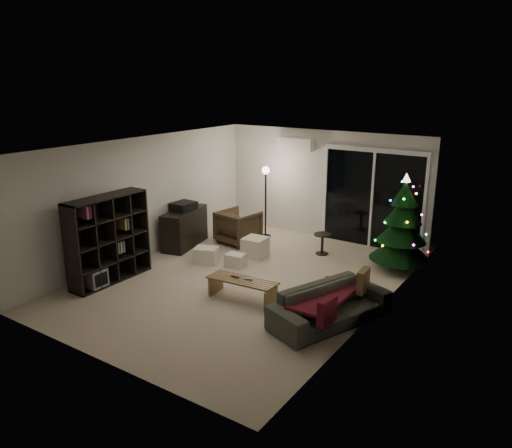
# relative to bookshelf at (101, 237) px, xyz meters

# --- Properties ---
(room) EXTENTS (6.50, 7.51, 2.60)m
(room) POSITION_rel_bookshelf_xyz_m (2.71, 2.81, 0.21)
(room) COLOR beige
(room) RESTS_ON ground
(bookshelf) EXTENTS (0.81, 1.66, 1.61)m
(bookshelf) POSITION_rel_bookshelf_xyz_m (0.00, 0.00, 0.00)
(bookshelf) COLOR black
(bookshelf) RESTS_ON floor
(media_cabinet) EXTENTS (0.80, 1.40, 0.83)m
(media_cabinet) POSITION_rel_bookshelf_xyz_m (0.00, 2.26, -0.39)
(media_cabinet) COLOR black
(media_cabinet) RESTS_ON floor
(stereo) EXTENTS (0.42, 0.50, 0.18)m
(stereo) POSITION_rel_bookshelf_xyz_m (0.00, 2.26, 0.11)
(stereo) COLOR black
(stereo) RESTS_ON media_cabinet
(armchair) EXTENTS (0.92, 0.94, 0.76)m
(armchair) POSITION_rel_bookshelf_xyz_m (0.88, 3.09, -0.43)
(armchair) COLOR #493A25
(armchair) RESTS_ON floor
(ottoman) EXTENTS (0.49, 0.49, 0.41)m
(ottoman) POSITION_rel_bookshelf_xyz_m (1.70, 2.55, -0.60)
(ottoman) COLOR beige
(ottoman) RESTS_ON floor
(cardboard_box_a) EXTENTS (0.55, 0.49, 0.32)m
(cardboard_box_a) POSITION_rel_bookshelf_xyz_m (1.08, 1.68, -0.64)
(cardboard_box_a) COLOR #EDE7CE
(cardboard_box_a) RESTS_ON floor
(cardboard_box_b) EXTENTS (0.40, 0.32, 0.26)m
(cardboard_box_b) POSITION_rel_bookshelf_xyz_m (1.70, 1.85, -0.67)
(cardboard_box_b) COLOR #EDE7CE
(cardboard_box_b) RESTS_ON floor
(side_table) EXTENTS (0.48, 0.48, 0.45)m
(side_table) POSITION_rel_bookshelf_xyz_m (2.81, 3.47, -0.58)
(side_table) COLOR black
(side_table) RESTS_ON floor
(floor_lamp) EXTENTS (0.26, 0.26, 1.61)m
(floor_lamp) POSITION_rel_bookshelf_xyz_m (1.13, 3.84, -0.00)
(floor_lamp) COLOR black
(floor_lamp) RESTS_ON floor
(sofa) EXTENTS (1.42, 2.11, 0.57)m
(sofa) POSITION_rel_bookshelf_xyz_m (4.30, 0.75, -0.52)
(sofa) COLOR #2E3129
(sofa) RESTS_ON floor
(sofa_throw) EXTENTS (0.61, 1.42, 0.05)m
(sofa_throw) POSITION_rel_bookshelf_xyz_m (4.20, 0.75, -0.39)
(sofa_throw) COLOR #540E14
(sofa_throw) RESTS_ON sofa
(cushion_a) EXTENTS (0.15, 0.39, 0.38)m
(cushion_a) POSITION_rel_bookshelf_xyz_m (4.55, 1.40, -0.29)
(cushion_a) COLOR brown
(cushion_a) RESTS_ON sofa
(cushion_b) EXTENTS (0.14, 0.38, 0.38)m
(cushion_b) POSITION_rel_bookshelf_xyz_m (4.55, 0.10, -0.29)
(cushion_b) COLOR #540E14
(cushion_b) RESTS_ON sofa
(coffee_table) EXTENTS (1.23, 0.51, 0.38)m
(coffee_table) POSITION_rel_bookshelf_xyz_m (2.72, 0.65, -0.62)
(coffee_table) COLOR olive
(coffee_table) RESTS_ON floor
(remote_a) EXTENTS (0.15, 0.04, 0.02)m
(remote_a) POSITION_rel_bookshelf_xyz_m (2.57, 0.65, -0.42)
(remote_a) COLOR black
(remote_a) RESTS_ON coffee_table
(remote_b) EXTENTS (0.15, 0.09, 0.02)m
(remote_b) POSITION_rel_bookshelf_xyz_m (2.82, 0.70, -0.42)
(remote_b) COLOR slate
(remote_b) RESTS_ON coffee_table
(christmas_tree) EXTENTS (1.39, 1.39, 1.91)m
(christmas_tree) POSITION_rel_bookshelf_xyz_m (4.46, 3.53, 0.15)
(christmas_tree) COLOR black
(christmas_tree) RESTS_ON floor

